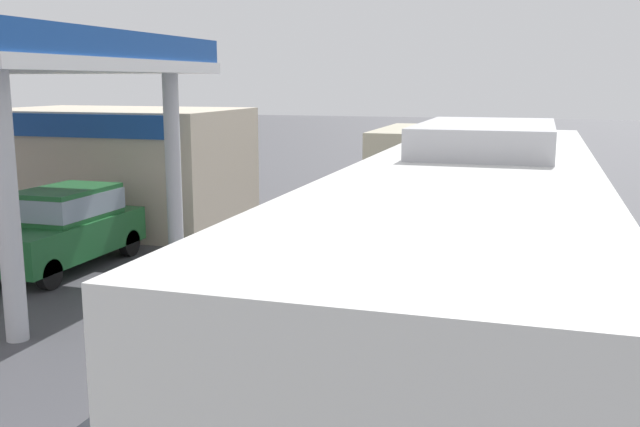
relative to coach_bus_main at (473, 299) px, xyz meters
The scene contains 7 objects.
ground 15.47m from the coach_bus_main, 97.38° to the left, with size 120.00×120.00×0.00m, color #424247.
lane_divider_stripe 10.57m from the coach_bus_main, 100.90° to the left, with size 0.16×50.00×0.01m, color #D8CC4C.
coach_bus_main is the anchor object (origin of this frame).
gas_station_roadside 13.73m from the coach_bus_main, 144.16° to the left, with size 9.10×11.95×5.10m.
car_at_pump 10.92m from the coach_bus_main, 150.93° to the left, with size 1.70×4.20×1.82m.
minibus_opposing_lane 19.12m from the coach_bus_main, 102.61° to the left, with size 2.04×6.13×2.44m.
pedestrian_near_pump 12.04m from the coach_bus_main, 149.08° to the left, with size 0.55×0.22×1.66m.
Camera 1 is at (2.62, -3.32, 4.20)m, focal length 40.08 mm.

